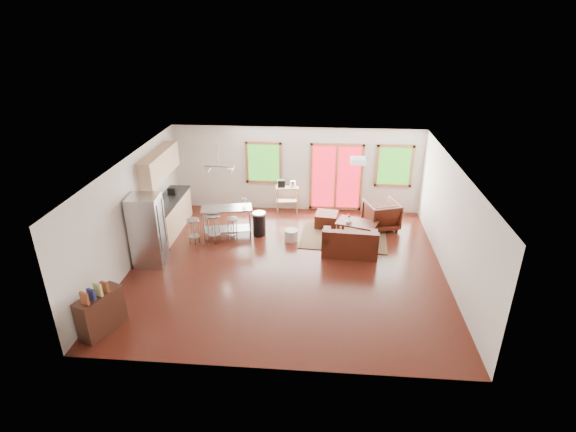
# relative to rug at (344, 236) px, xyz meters

# --- Properties ---
(floor) EXTENTS (7.50, 7.00, 0.02)m
(floor) POSITION_rel_rug_xyz_m (-1.43, -1.70, -0.02)
(floor) COLOR black
(floor) RESTS_ON ground
(ceiling) EXTENTS (7.50, 7.00, 0.02)m
(ceiling) POSITION_rel_rug_xyz_m (-1.43, -1.70, 2.60)
(ceiling) COLOR silver
(ceiling) RESTS_ON ground
(back_wall) EXTENTS (7.50, 0.02, 2.60)m
(back_wall) POSITION_rel_rug_xyz_m (-1.43, 1.81, 1.29)
(back_wall) COLOR beige
(back_wall) RESTS_ON ground
(left_wall) EXTENTS (0.02, 7.00, 2.60)m
(left_wall) POSITION_rel_rug_xyz_m (-5.19, -1.70, 1.29)
(left_wall) COLOR beige
(left_wall) RESTS_ON ground
(right_wall) EXTENTS (0.02, 7.00, 2.60)m
(right_wall) POSITION_rel_rug_xyz_m (2.33, -1.70, 1.29)
(right_wall) COLOR beige
(right_wall) RESTS_ON ground
(front_wall) EXTENTS (7.50, 0.02, 2.60)m
(front_wall) POSITION_rel_rug_xyz_m (-1.43, -5.21, 1.29)
(front_wall) COLOR beige
(front_wall) RESTS_ON ground
(window_left) EXTENTS (1.10, 0.05, 1.30)m
(window_left) POSITION_rel_rug_xyz_m (-2.43, 1.76, 1.49)
(window_left) COLOR #205613
(window_left) RESTS_ON back_wall
(french_doors) EXTENTS (1.60, 0.05, 2.10)m
(french_doors) POSITION_rel_rug_xyz_m (-0.23, 1.76, 1.09)
(french_doors) COLOR #B10F1E
(french_doors) RESTS_ON back_wall
(window_right) EXTENTS (1.10, 0.05, 1.30)m
(window_right) POSITION_rel_rug_xyz_m (1.47, 1.76, 1.49)
(window_right) COLOR #205613
(window_right) RESTS_ON back_wall
(rug) EXTENTS (2.44, 1.95, 0.02)m
(rug) POSITION_rel_rug_xyz_m (0.00, 0.00, 0.00)
(rug) COLOR #3F5333
(rug) RESTS_ON floor
(loveseat) EXTENTS (1.44, 0.88, 0.75)m
(loveseat) POSITION_rel_rug_xyz_m (0.11, -0.96, 0.28)
(loveseat) COLOR black
(loveseat) RESTS_ON floor
(coffee_table) EXTENTS (1.22, 0.95, 0.43)m
(coffee_table) POSITION_rel_rug_xyz_m (0.34, 0.04, 0.36)
(coffee_table) COLOR #321911
(coffee_table) RESTS_ON floor
(armchair) EXTENTS (1.07, 1.04, 0.89)m
(armchair) POSITION_rel_rug_xyz_m (1.06, 0.63, 0.43)
(armchair) COLOR black
(armchair) RESTS_ON floor
(ottoman) EXTENTS (0.69, 0.69, 0.41)m
(ottoman) POSITION_rel_rug_xyz_m (-0.48, 0.62, 0.19)
(ottoman) COLOR black
(ottoman) RESTS_ON floor
(pouf) EXTENTS (0.39, 0.39, 0.31)m
(pouf) POSITION_rel_rug_xyz_m (-1.43, -0.36, 0.15)
(pouf) COLOR beige
(pouf) RESTS_ON floor
(vase) EXTENTS (0.22, 0.22, 0.29)m
(vase) POSITION_rel_rug_xyz_m (0.12, -0.02, 0.49)
(vase) COLOR silver
(vase) RESTS_ON coffee_table
(cabinets) EXTENTS (0.64, 2.24, 2.30)m
(cabinets) POSITION_rel_rug_xyz_m (-4.92, 0.01, 0.92)
(cabinets) COLOR tan
(cabinets) RESTS_ON floor
(refrigerator) EXTENTS (0.77, 0.74, 1.77)m
(refrigerator) POSITION_rel_rug_xyz_m (-4.77, -1.82, 0.88)
(refrigerator) COLOR #B7BABC
(refrigerator) RESTS_ON floor
(island) EXTENTS (1.44, 0.81, 0.86)m
(island) POSITION_rel_rug_xyz_m (-3.19, -0.26, 0.58)
(island) COLOR #B7BABC
(island) RESTS_ON floor
(cup) EXTENTS (0.15, 0.14, 0.12)m
(cup) POSITION_rel_rug_xyz_m (-2.76, 0.02, 1.00)
(cup) COLOR silver
(cup) RESTS_ON island
(bar_stool_a) EXTENTS (0.43, 0.43, 0.70)m
(bar_stool_a) POSITION_rel_rug_xyz_m (-3.99, -0.74, 0.51)
(bar_stool_a) COLOR #B7BABC
(bar_stool_a) RESTS_ON floor
(bar_stool_b) EXTENTS (0.48, 0.48, 0.80)m
(bar_stool_b) POSITION_rel_rug_xyz_m (-3.48, -0.61, 0.58)
(bar_stool_b) COLOR #B7BABC
(bar_stool_b) RESTS_ON floor
(bar_stool_c) EXTENTS (0.38, 0.38, 0.65)m
(bar_stool_c) POSITION_rel_rug_xyz_m (-3.01, -0.46, 0.47)
(bar_stool_c) COLOR #B7BABC
(bar_stool_c) RESTS_ON floor
(trash_can) EXTENTS (0.37, 0.37, 0.67)m
(trash_can) POSITION_rel_rug_xyz_m (-2.33, -0.08, 0.33)
(trash_can) COLOR black
(trash_can) RESTS_ON floor
(kitchen_cart) EXTENTS (0.75, 0.54, 1.05)m
(kitchen_cart) POSITION_rel_rug_xyz_m (-1.72, 1.55, 0.71)
(kitchen_cart) COLOR tan
(kitchen_cart) RESTS_ON floor
(bookshelf) EXTENTS (0.68, 0.99, 1.09)m
(bookshelf) POSITION_rel_rug_xyz_m (-4.78, -4.42, 0.42)
(bookshelf) COLOR #321911
(bookshelf) RESTS_ON floor
(ceiling_flush) EXTENTS (0.35, 0.35, 0.12)m
(ceiling_flush) POSITION_rel_rug_xyz_m (0.17, -1.10, 2.52)
(ceiling_flush) COLOR white
(ceiling_flush) RESTS_ON ceiling
(pendant_light) EXTENTS (0.80, 0.18, 0.79)m
(pendant_light) POSITION_rel_rug_xyz_m (-3.33, -0.20, 1.89)
(pendant_light) COLOR gray
(pendant_light) RESTS_ON ceiling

